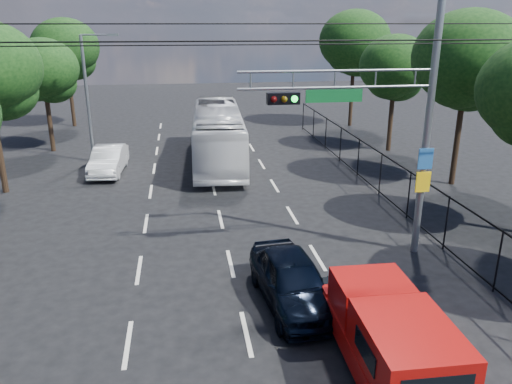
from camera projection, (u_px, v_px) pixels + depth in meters
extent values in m
cube|color=beige|center=(128.00, 344.00, 12.50)|extent=(0.12, 2.00, 0.01)
cube|color=beige|center=(139.00, 270.00, 16.24)|extent=(0.12, 2.00, 0.01)
cube|color=beige|center=(146.00, 223.00, 19.99)|extent=(0.12, 2.00, 0.01)
cube|color=beige|center=(151.00, 191.00, 23.73)|extent=(0.12, 2.00, 0.01)
cube|color=beige|center=(154.00, 168.00, 27.47)|extent=(0.12, 2.00, 0.01)
cube|color=beige|center=(157.00, 151.00, 31.21)|extent=(0.12, 2.00, 0.01)
cube|color=beige|center=(159.00, 137.00, 34.95)|extent=(0.12, 2.00, 0.01)
cube|color=beige|center=(161.00, 126.00, 38.70)|extent=(0.12, 2.00, 0.01)
cube|color=beige|center=(246.00, 333.00, 12.93)|extent=(0.12, 2.00, 0.01)
cube|color=beige|center=(231.00, 263.00, 16.67)|extent=(0.12, 2.00, 0.01)
cube|color=beige|center=(221.00, 219.00, 20.41)|extent=(0.12, 2.00, 0.01)
cube|color=beige|center=(214.00, 188.00, 24.15)|extent=(0.12, 2.00, 0.01)
cube|color=beige|center=(209.00, 166.00, 27.90)|extent=(0.12, 2.00, 0.01)
cube|color=beige|center=(205.00, 149.00, 31.64)|extent=(0.12, 2.00, 0.01)
cube|color=beige|center=(202.00, 136.00, 35.38)|extent=(0.12, 2.00, 0.01)
cube|color=beige|center=(199.00, 125.00, 39.12)|extent=(0.12, 2.00, 0.01)
cube|color=beige|center=(357.00, 323.00, 13.35)|extent=(0.12, 2.00, 0.01)
cube|color=beige|center=(318.00, 257.00, 17.09)|extent=(0.12, 2.00, 0.01)
cube|color=beige|center=(292.00, 215.00, 20.84)|extent=(0.12, 2.00, 0.01)
cube|color=beige|center=(275.00, 186.00, 24.58)|extent=(0.12, 2.00, 0.01)
cube|color=beige|center=(262.00, 164.00, 28.32)|extent=(0.12, 2.00, 0.01)
cube|color=beige|center=(252.00, 147.00, 32.06)|extent=(0.12, 2.00, 0.01)
cube|color=beige|center=(244.00, 134.00, 35.80)|extent=(0.12, 2.00, 0.01)
cube|color=beige|center=(237.00, 124.00, 39.55)|extent=(0.12, 2.00, 0.01)
cylinder|color=slate|center=(429.00, 117.00, 16.06)|extent=(0.24, 0.24, 9.50)
cylinder|color=slate|center=(339.00, 71.00, 15.13)|extent=(6.20, 0.08, 0.08)
cylinder|color=slate|center=(338.00, 87.00, 15.29)|extent=(6.20, 0.08, 0.08)
cube|color=black|center=(283.00, 98.00, 15.15)|extent=(1.00, 0.28, 0.35)
sphere|color=#3F0505|center=(274.00, 99.00, 14.96)|extent=(0.20, 0.20, 0.20)
sphere|color=#4C3805|center=(284.00, 99.00, 15.01)|extent=(0.20, 0.20, 0.20)
sphere|color=#0CE533|center=(295.00, 99.00, 15.05)|extent=(0.20, 0.20, 0.20)
cube|color=#0D5C25|center=(334.00, 96.00, 15.36)|extent=(1.80, 0.05, 0.40)
cube|color=#225BA0|center=(426.00, 159.00, 16.36)|extent=(0.50, 0.04, 0.70)
cube|color=yellow|center=(423.00, 182.00, 16.62)|extent=(0.50, 0.04, 0.70)
cylinder|color=slate|center=(415.00, 78.00, 15.57)|extent=(0.05, 0.05, 0.50)
cylinder|color=slate|center=(376.00, 79.00, 15.38)|extent=(0.05, 0.05, 0.50)
cylinder|color=slate|center=(335.00, 79.00, 15.20)|extent=(0.05, 0.05, 0.50)
cylinder|color=slate|center=(293.00, 80.00, 15.01)|extent=(0.05, 0.05, 0.50)
cylinder|color=slate|center=(251.00, 81.00, 14.83)|extent=(0.05, 0.05, 0.50)
cylinder|color=slate|center=(88.00, 101.00, 27.71)|extent=(0.18, 0.18, 7.00)
cylinder|color=slate|center=(96.00, 35.00, 26.70)|extent=(1.60, 0.09, 0.09)
cube|color=slate|center=(113.00, 35.00, 26.82)|extent=(0.60, 0.22, 0.15)
cylinder|color=black|center=(234.00, 41.00, 12.47)|extent=(22.00, 0.04, 0.04)
cylinder|color=black|center=(222.00, 24.00, 15.62)|extent=(22.00, 0.04, 0.04)
cylinder|color=black|center=(218.00, 45.00, 17.24)|extent=(22.00, 0.04, 0.04)
cube|color=black|center=(401.00, 166.00, 20.86)|extent=(0.04, 34.00, 0.06)
cube|color=black|center=(397.00, 206.00, 21.44)|extent=(0.04, 34.00, 0.06)
cylinder|color=black|center=(498.00, 261.00, 14.62)|extent=(0.06, 0.06, 2.00)
cylinder|color=black|center=(446.00, 223.00, 17.42)|extent=(0.06, 0.06, 2.00)
cylinder|color=black|center=(409.00, 195.00, 20.23)|extent=(0.06, 0.06, 2.00)
cylinder|color=black|center=(380.00, 174.00, 23.04)|extent=(0.06, 0.06, 2.00)
cylinder|color=black|center=(358.00, 157.00, 25.84)|extent=(0.06, 0.06, 2.00)
cylinder|color=black|center=(340.00, 144.00, 28.65)|extent=(0.06, 0.06, 2.00)
cylinder|color=black|center=(326.00, 133.00, 31.46)|extent=(0.06, 0.06, 2.00)
cylinder|color=black|center=(314.00, 124.00, 34.26)|extent=(0.06, 0.06, 2.00)
cylinder|color=black|center=(303.00, 116.00, 37.07)|extent=(0.06, 0.06, 2.00)
cylinder|color=black|center=(457.00, 137.00, 24.12)|extent=(0.28, 0.28, 4.76)
ellipsoid|color=black|center=(468.00, 57.00, 22.91)|extent=(5.10, 5.10, 4.33)
ellipsoid|color=black|center=(469.00, 83.00, 23.63)|extent=(3.40, 3.40, 2.72)
ellipsoid|color=black|center=(460.00, 80.00, 23.01)|extent=(3.23, 3.23, 2.58)
cylinder|color=black|center=(391.00, 118.00, 30.73)|extent=(0.28, 0.28, 4.03)
ellipsoid|color=black|center=(395.00, 66.00, 29.71)|extent=(4.32, 4.32, 3.67)
ellipsoid|color=black|center=(398.00, 82.00, 30.37)|extent=(2.88, 2.88, 2.30)
ellipsoid|color=black|center=(390.00, 81.00, 29.75)|extent=(2.74, 2.74, 2.19)
cylinder|color=black|center=(352.00, 94.00, 38.10)|extent=(0.28, 0.28, 4.93)
ellipsoid|color=black|center=(355.00, 41.00, 36.85)|extent=(5.28, 5.28, 4.49)
ellipsoid|color=black|center=(358.00, 58.00, 37.58)|extent=(3.52, 3.52, 2.82)
ellipsoid|color=black|center=(350.00, 56.00, 36.95)|extent=(3.34, 3.34, 2.68)
ellipsoid|color=black|center=(1.00, 92.00, 22.54)|extent=(3.20, 3.20, 2.56)
cylinder|color=black|center=(50.00, 120.00, 30.61)|extent=(0.28, 0.28, 3.92)
ellipsoid|color=black|center=(43.00, 68.00, 29.61)|extent=(4.20, 4.20, 3.57)
ellipsoid|color=black|center=(53.00, 84.00, 30.27)|extent=(2.80, 2.80, 2.24)
ellipsoid|color=black|center=(38.00, 83.00, 29.65)|extent=(2.66, 2.66, 2.13)
cylinder|color=black|center=(71.00, 96.00, 37.96)|extent=(0.28, 0.28, 4.59)
ellipsoid|color=black|center=(65.00, 47.00, 36.79)|extent=(4.92, 4.92, 4.18)
ellipsoid|color=black|center=(74.00, 63.00, 37.50)|extent=(3.28, 3.28, 2.62)
ellipsoid|color=black|center=(61.00, 61.00, 36.87)|extent=(3.12, 3.12, 2.49)
cylinder|color=black|center=(332.00, 323.00, 12.77)|extent=(0.27, 0.69, 0.68)
cylinder|color=black|center=(394.00, 319.00, 12.97)|extent=(0.27, 0.69, 0.68)
cube|color=#960A08|center=(386.00, 348.00, 11.37)|extent=(1.95, 4.89, 0.54)
cube|color=#960A08|center=(356.00, 296.00, 13.40)|extent=(1.81, 0.57, 0.53)
cube|color=black|center=(353.00, 283.00, 13.56)|extent=(1.66, 0.43, 0.30)
cube|color=#960A08|center=(371.00, 296.00, 12.19)|extent=(1.78, 1.54, 0.92)
cube|color=black|center=(382.00, 310.00, 11.49)|extent=(1.51, 0.08, 0.53)
cube|color=#960A08|center=(408.00, 348.00, 10.12)|extent=(1.86, 2.52, 1.02)
cube|color=black|center=(451.00, 344.00, 10.22)|extent=(0.06, 1.17, 0.44)
cube|color=black|center=(365.00, 351.00, 10.00)|extent=(0.06, 1.17, 0.44)
imported|color=black|center=(292.00, 280.00, 14.08)|extent=(2.16, 4.51, 1.49)
imported|color=silver|center=(218.00, 135.00, 28.34)|extent=(3.26, 11.43, 3.15)
imported|color=silver|center=(108.00, 160.00, 26.46)|extent=(1.76, 4.37, 1.41)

